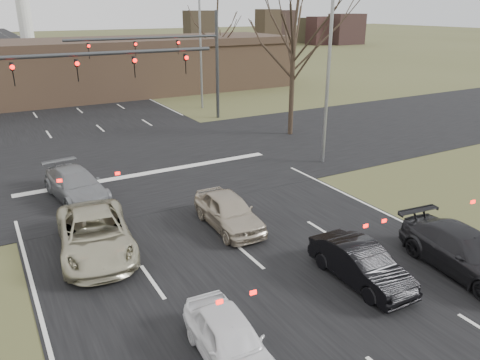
# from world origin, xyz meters

# --- Properties ---
(ground) EXTENTS (360.00, 360.00, 0.00)m
(ground) POSITION_xyz_m (0.00, 0.00, 0.00)
(ground) COLOR #4B4C28
(ground) RESTS_ON ground
(road_main) EXTENTS (14.00, 300.00, 0.02)m
(road_main) POSITION_xyz_m (0.00, 60.00, 0.01)
(road_main) COLOR black
(road_main) RESTS_ON ground
(road_cross) EXTENTS (200.00, 14.00, 0.02)m
(road_cross) POSITION_xyz_m (0.00, 15.00, 0.01)
(road_cross) COLOR black
(road_cross) RESTS_ON ground
(building) EXTENTS (42.40, 10.40, 5.30)m
(building) POSITION_xyz_m (2.00, 38.00, 2.67)
(building) COLOR brown
(building) RESTS_ON ground
(mast_arm_near) EXTENTS (12.12, 0.24, 8.00)m
(mast_arm_near) POSITION_xyz_m (-5.23, 13.00, 5.07)
(mast_arm_near) COLOR #383A3D
(mast_arm_near) RESTS_ON ground
(mast_arm_far) EXTENTS (11.12, 0.24, 8.00)m
(mast_arm_far) POSITION_xyz_m (6.18, 23.00, 5.02)
(mast_arm_far) COLOR #383A3D
(mast_arm_far) RESTS_ON ground
(streetlight_right_near) EXTENTS (2.34, 0.25, 10.00)m
(streetlight_right_near) POSITION_xyz_m (8.82, 10.00, 5.59)
(streetlight_right_near) COLOR gray
(streetlight_right_near) RESTS_ON ground
(streetlight_right_far) EXTENTS (2.34, 0.25, 10.00)m
(streetlight_right_far) POSITION_xyz_m (9.32, 27.00, 5.59)
(streetlight_right_far) COLOR gray
(streetlight_right_far) RESTS_ON ground
(tree_right_far) EXTENTS (5.40, 5.40, 9.00)m
(tree_right_far) POSITION_xyz_m (15.00, 35.00, 6.96)
(tree_right_far) COLOR black
(tree_right_far) RESTS_ON ground
(car_silver_suv) EXTENTS (3.04, 5.50, 1.46)m
(car_silver_suv) POSITION_xyz_m (-4.56, 5.81, 0.73)
(car_silver_suv) COLOR #B7B294
(car_silver_suv) RESTS_ON ground
(car_white_sedan) EXTENTS (1.67, 3.67, 1.22)m
(car_white_sedan) POSITION_xyz_m (-3.00, -1.29, 0.61)
(car_white_sedan) COLOR white
(car_white_sedan) RESTS_ON ground
(car_black_hatch) EXTENTS (1.39, 3.83, 1.26)m
(car_black_hatch) POSITION_xyz_m (2.28, -0.18, 0.63)
(car_black_hatch) COLOR black
(car_black_hatch) RESTS_ON ground
(car_charcoal_sedan) EXTENTS (2.47, 4.98, 1.39)m
(car_charcoal_sedan) POSITION_xyz_m (5.68, -1.39, 0.70)
(car_charcoal_sedan) COLOR black
(car_charcoal_sedan) RESTS_ON ground
(car_grey_ahead) EXTENTS (2.51, 4.88, 1.35)m
(car_grey_ahead) POSITION_xyz_m (-4.14, 11.31, 0.68)
(car_grey_ahead) COLOR gray
(car_grey_ahead) RESTS_ON ground
(car_silver_ahead) EXTENTS (1.77, 4.08, 1.37)m
(car_silver_ahead) POSITION_xyz_m (0.50, 5.32, 0.69)
(car_silver_ahead) COLOR #BCAF98
(car_silver_ahead) RESTS_ON ground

